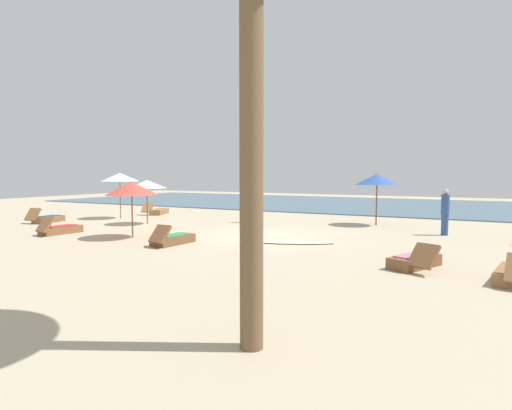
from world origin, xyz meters
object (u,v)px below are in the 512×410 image
object	(u,v)px
lounger_5	(60,229)
person_2	(254,204)
umbrella_0	(120,177)
lounger_1	(415,261)
lounger_4	(172,239)
person_0	(445,212)
lounger_6	(47,219)
umbrella_2	(147,184)
lounger_3	(158,211)
surfboard	(299,242)
umbrella_3	(377,179)
umbrella_1	(132,188)

from	to	relation	value
lounger_5	person_2	size ratio (longest dim) A/B	1.02
umbrella_0	lounger_1	distance (m)	15.65
lounger_4	person_2	distance (m)	6.70
lounger_5	person_0	world-z (taller)	person_0
lounger_1	lounger_6	distance (m)	16.46
umbrella_2	person_0	xyz separation A→B (m)	(11.99, 2.44, -0.91)
lounger_4	person_2	bearing A→B (deg)	94.82
lounger_1	lounger_4	size ratio (longest dim) A/B	1.03
umbrella_0	person_2	world-z (taller)	umbrella_0
lounger_3	lounger_6	bearing A→B (deg)	-109.39
lounger_4	surfboard	bearing A→B (deg)	30.57
umbrella_0	person_0	size ratio (longest dim) A/B	1.35
umbrella_2	lounger_1	distance (m)	12.56
umbrella_2	person_0	bearing A→B (deg)	11.48
umbrella_3	lounger_6	size ratio (longest dim) A/B	1.26
lounger_4	surfboard	size ratio (longest dim) A/B	0.73
umbrella_0	lounger_5	bearing A→B (deg)	-68.17
lounger_4	surfboard	xyz separation A→B (m)	(3.50, 2.07, -0.14)
person_2	umbrella_2	bearing A→B (deg)	-144.65
umbrella_3	lounger_5	distance (m)	13.01
umbrella_1	person_0	distance (m)	11.30
lounger_1	lounger_3	xyz separation A→B (m)	(-14.41, 7.59, -0.01)
lounger_5	surfboard	world-z (taller)	lounger_5
umbrella_0	umbrella_1	bearing A→B (deg)	-41.65
umbrella_2	umbrella_3	world-z (taller)	umbrella_3
umbrella_0	lounger_6	bearing A→B (deg)	-119.42
lounger_1	lounger_5	size ratio (longest dim) A/B	1.04
lounger_3	person_0	size ratio (longest dim) A/B	1.07
umbrella_0	person_2	size ratio (longest dim) A/B	1.35
umbrella_2	person_0	distance (m)	12.27
umbrella_2	umbrella_3	size ratio (longest dim) A/B	0.88
lounger_6	lounger_5	bearing A→B (deg)	-31.21
umbrella_0	person_2	xyz separation A→B (m)	(6.74, 1.55, -1.20)
lounger_5	person_2	distance (m)	8.20
umbrella_1	person_0	world-z (taller)	umbrella_1
lounger_5	person_0	xyz separation A→B (m)	(12.76, 6.36, 0.69)
umbrella_0	lounger_4	distance (m)	9.10
surfboard	lounger_5	bearing A→B (deg)	-166.29
umbrella_2	lounger_3	bearing A→B (deg)	124.57
umbrella_0	umbrella_2	size ratio (longest dim) A/B	1.16
umbrella_3	lounger_4	world-z (taller)	umbrella_3
lounger_4	lounger_5	world-z (taller)	lounger_5
lounger_4	lounger_6	xyz separation A→B (m)	(-8.94, 2.18, 0.00)
lounger_4	umbrella_1	bearing A→B (deg)	167.15
umbrella_2	lounger_3	size ratio (longest dim) A/B	1.09
umbrella_1	surfboard	bearing A→B (deg)	15.69
umbrella_0	surfboard	size ratio (longest dim) A/B	0.95
umbrella_2	umbrella_3	distance (m)	10.08
person_0	lounger_4	bearing A→B (deg)	-140.04
umbrella_0	person_0	bearing A→B (deg)	4.68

